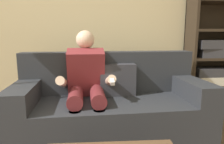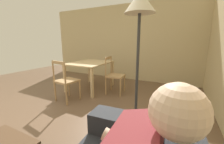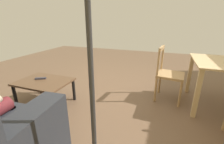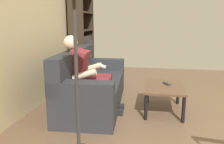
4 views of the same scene
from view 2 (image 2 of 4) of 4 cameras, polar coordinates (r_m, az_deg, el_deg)
name	(u,v)px [view 2 (image 2 of 4)]	position (r m, az deg, el deg)	size (l,w,h in m)	color
ground_plane	(36,123)	(2.73, -28.68, -17.89)	(8.72, 8.72, 0.00)	brown
wall_side	(119,43)	(5.06, 2.93, 11.85)	(0.12, 5.45, 2.53)	#C8B586
dining_table	(90,67)	(3.87, -8.99, 2.25)	(1.17, 0.95, 0.75)	#D1B27F
dining_chair_near_wall	(114,75)	(3.53, 0.95, -1.44)	(0.46, 0.46, 0.94)	tan
dining_chair_facing_couch	(66,81)	(3.23, -18.39, -3.53)	(0.47, 0.47, 0.92)	tan
floor_lamp	(139,18)	(1.73, 11.18, 20.98)	(0.36, 0.36, 1.86)	black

